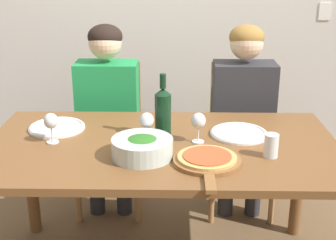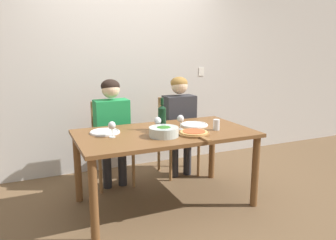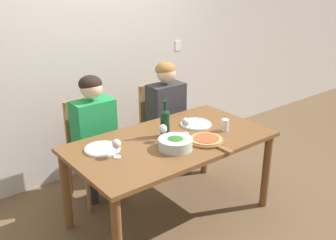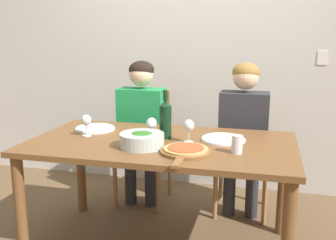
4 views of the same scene
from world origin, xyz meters
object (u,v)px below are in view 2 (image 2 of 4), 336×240
Objects in this scene: chair_right at (176,133)px; person_woman at (112,123)px; pizza_on_board at (194,133)px; wine_glass_left at (112,126)px; dinner_plate_right at (194,125)px; person_man at (180,117)px; wine_bottle at (162,117)px; wine_glass_right at (180,119)px; chair_left at (110,140)px; broccoli_bowl at (164,132)px; wine_glass_centre at (158,122)px; dinner_plate_left at (105,132)px; water_tumbler at (216,125)px.

person_woman reaches higher than chair_right.
person_woman reaches higher than pizza_on_board.
dinner_plate_right is at bearing 7.62° from wine_glass_left.
person_man reaches higher than wine_bottle.
wine_bottle is 0.19m from wine_glass_right.
chair_left is 0.89m from person_man.
broccoli_bowl is 0.19m from wine_glass_centre.
person_man is at bearing 0.00° from person_woman.
wine_glass_centre is at bearing -69.49° from chair_left.
wine_glass_left is (-0.17, -0.68, 0.12)m from person_woman.
wine_glass_centre is (-0.25, -0.00, 0.00)m from wine_glass_right.
wine_glass_right is (0.54, -0.66, 0.12)m from person_woman.
dinner_plate_left is at bearing -111.89° from person_woman.
chair_left is 8.91× the size of water_tumbler.
person_woman is at bearing 121.82° from wine_bottle.
wine_glass_centre is (0.48, -0.17, 0.10)m from dinner_plate_left.
wine_bottle is 0.11m from wine_glass_centre.
chair_right is 0.26m from person_man.
water_tumbler is (0.86, -0.94, 0.30)m from chair_left.
person_man is at bearing 50.60° from wine_bottle.
person_man is at bearing 25.06° from dinner_plate_left.
person_man is 4.44× the size of broccoli_bowl.
pizza_on_board is 0.78m from wine_glass_left.
person_man is at bearing -7.70° from chair_left.
chair_right is at bearing 90.00° from person_man.
person_woman is 0.88m from broccoli_bowl.
person_woman reaches higher than dinner_plate_right.
chair_left is at bearing 132.57° from water_tumbler.
water_tumbler is (1.03, -0.14, -0.05)m from wine_glass_left.
water_tumbler is (0.58, 0.01, 0.01)m from broccoli_bowl.
person_man reaches higher than dinner_plate_left.
wine_bottle is (0.36, -0.59, 0.15)m from person_woman.
broccoli_bowl is at bearing -93.26° from wine_glass_centre.
wine_glass_centre reaches higher than pizza_on_board.
wine_glass_left is 1.39× the size of water_tumbler.
broccoli_bowl reaches higher than dinner_plate_right.
chair_left is at bearing 110.51° from wine_glass_centre.
wine_glass_centre is (-0.56, -0.77, 0.35)m from chair_right.
wine_glass_right is 1.00× the size of wine_glass_centre.
wine_bottle is 0.28m from broccoli_bowl.
person_man is 4.24× the size of dinner_plate_right.
wine_glass_right is at bearing 34.62° from broccoli_bowl.
wine_bottle is 1.12× the size of dinner_plate_right.
water_tumbler is at bearing -7.85° from wine_glass_left.
chair_left is 1.00m from wine_glass_right.
person_woman is 4.44× the size of broccoli_bowl.
dinner_plate_right is (0.38, 0.03, -0.12)m from wine_bottle.
wine_glass_left is at bearing -104.15° from person_woman.
chair_right is 8.91× the size of water_tumbler.
chair_left is at bearing 119.28° from pizza_on_board.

